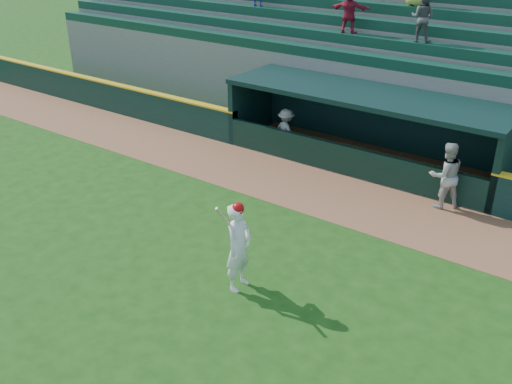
# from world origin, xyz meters

# --- Properties ---
(ground) EXTENTS (120.00, 120.00, 0.00)m
(ground) POSITION_xyz_m (0.00, 0.00, 0.00)
(ground) COLOR #1B4511
(ground) RESTS_ON ground
(warning_track) EXTENTS (40.00, 3.00, 0.01)m
(warning_track) POSITION_xyz_m (0.00, 4.90, 0.01)
(warning_track) COLOR brown
(warning_track) RESTS_ON ground
(field_wall_left) EXTENTS (15.50, 0.30, 1.20)m
(field_wall_left) POSITION_xyz_m (-12.25, 6.55, 0.60)
(field_wall_left) COLOR black
(field_wall_left) RESTS_ON ground
(wall_stripe_left) EXTENTS (15.50, 0.32, 0.06)m
(wall_stripe_left) POSITION_xyz_m (-12.25, 6.55, 1.23)
(wall_stripe_left) COLOR gold
(wall_stripe_left) RESTS_ON field_wall_left
(dugout_player_front) EXTENTS (1.21, 1.19, 1.97)m
(dugout_player_front) POSITION_xyz_m (3.36, 6.13, 0.99)
(dugout_player_front) COLOR #A7A8A2
(dugout_player_front) RESTS_ON ground
(dugout_player_inside) EXTENTS (1.18, 0.92, 1.61)m
(dugout_player_inside) POSITION_xyz_m (-2.55, 6.94, 0.80)
(dugout_player_inside) COLOR gray
(dugout_player_inside) RESTS_ON ground
(dugout) EXTENTS (9.40, 2.80, 2.46)m
(dugout) POSITION_xyz_m (0.00, 8.00, 1.36)
(dugout) COLOR slate
(dugout) RESTS_ON ground
(stands) EXTENTS (34.50, 6.25, 7.61)m
(stands) POSITION_xyz_m (0.01, 12.57, 2.40)
(stands) COLOR slate
(stands) RESTS_ON ground
(batter_at_plate) EXTENTS (0.55, 0.88, 2.16)m
(batter_at_plate) POSITION_xyz_m (1.00, -0.45, 1.07)
(batter_at_plate) COLOR white
(batter_at_plate) RESTS_ON ground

